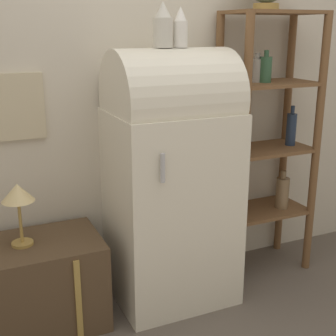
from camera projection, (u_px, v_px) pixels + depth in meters
ground_plane at (191, 317)px, 2.62m from camera, size 12.00×12.00×0.00m
wall_back at (149, 64)px, 2.73m from camera, size 7.00×0.09×2.70m
refrigerator at (171, 176)px, 2.64m from camera, size 0.67×0.59×1.45m
suitcase_trunk at (27, 287)px, 2.46m from camera, size 0.79×0.47×0.48m
shelf_unit at (268, 133)px, 2.93m from camera, size 0.59×0.36×1.65m
vase_left at (163, 26)px, 2.39m from camera, size 0.10×0.10×0.23m
vase_center at (180, 28)px, 2.42m from camera, size 0.07×0.07×0.21m
desk_lamp at (18, 197)px, 2.32m from camera, size 0.16×0.16×0.33m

